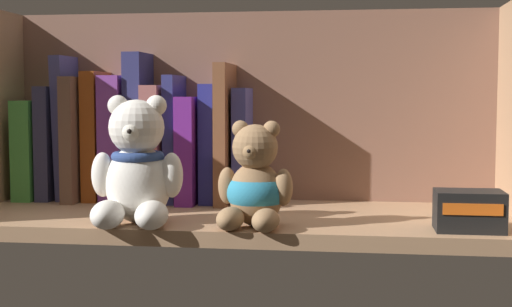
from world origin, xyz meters
TOP-DOWN VIEW (x-y plane):
  - shelf_board at (0.00, 0.00)cm, footprint 74.34×27.90cm
  - shelf_back_panel at (0.00, 14.55)cm, footprint 76.74×1.20cm
  - book_0 at (-34.11, 11.04)cm, footprint 3.12×11.70cm
  - book_1 at (-31.00, 11.04)cm, footprint 2.21×10.64cm
  - book_2 at (-28.56, 11.04)cm, footprint 2.43×9.00cm
  - book_3 at (-26.23, 11.04)cm, footprint 1.99×14.45cm
  - book_4 at (-23.60, 11.04)cm, footprint 2.39×10.12cm
  - book_5 at (-20.31, 11.04)cm, footprint 3.33×10.97cm
  - book_6 at (-16.84, 11.04)cm, footprint 2.72×9.73cm
  - book_7 at (-13.68, 11.04)cm, footprint 2.69×13.56cm
  - book_8 at (-11.05, 11.04)cm, footprint 1.78×11.37cm
  - book_9 at (-8.41, 11.04)cm, footprint 2.71×14.36cm
  - book_10 at (-5.51, 11.04)cm, footprint 2.20×10.44cm
  - book_11 at (-3.06, 11.04)cm, footprint 1.80×14.55cm
  - book_12 at (-0.64, 11.04)cm, footprint 2.13×9.49cm
  - teddy_bear_larger at (-11.07, -9.71)cm, footprint 11.94×12.17cm
  - teddy_bear_smaller at (4.07, -9.73)cm, footprint 9.72×10.27cm
  - small_product_box at (29.97, -8.93)cm, footprint 8.05×5.83cm

SIDE VIEW (x-z plane):
  - shelf_board at x=0.00cm, z-range 0.00..2.00cm
  - small_product_box at x=29.97cm, z-range 2.00..6.86cm
  - teddy_bear_smaller at x=4.07cm, z-range 0.59..13.76cm
  - teddy_bear_larger at x=-11.07cm, z-range 0.81..17.11cm
  - book_0 at x=-34.11cm, z-range 2.00..17.48cm
  - book_9 at x=-8.41cm, z-range 2.00..18.09cm
  - book_12 at x=-0.64cm, z-range 2.00..19.37cm
  - book_1 at x=-31.00cm, z-range 2.00..19.65cm
  - book_7 at x=-13.68cm, z-range 2.00..19.78cm
  - book_10 at x=-5.51cm, z-range 2.00..19.96cm
  - book_3 at x=-26.23cm, z-range 2.00..21.08cm
  - book_5 at x=-20.31cm, z-range 2.00..21.27cm
  - book_8 at x=-11.05cm, z-range 2.00..21.31cm
  - book_4 at x=-23.60cm, z-range 2.00..21.91cm
  - book_11 at x=-3.06cm, z-range 2.00..23.00cm
  - book_2 at x=-28.56cm, z-range 1.98..24.37cm
  - book_6 at x=-16.84cm, z-range 2.00..24.76cm
  - shelf_back_panel at x=0.00cm, z-range 0.00..31.21cm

